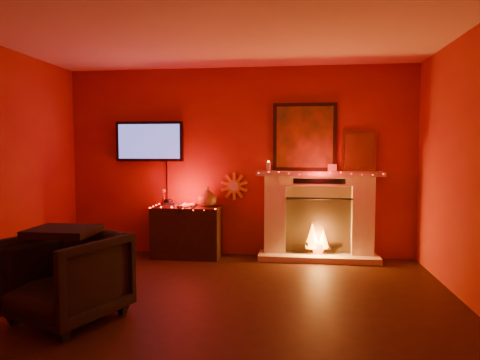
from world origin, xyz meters
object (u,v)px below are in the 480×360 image
at_px(fireplace, 318,207).
at_px(tv, 150,142).
at_px(sunburst_clock, 234,186).
at_px(console_table, 188,229).
at_px(armchair, 67,277).

bearing_deg(fireplace, tv, 178.50).
relative_size(fireplace, sunburst_clock, 5.45).
height_order(sunburst_clock, console_table, sunburst_clock).
relative_size(console_table, armchair, 1.17).
height_order(tv, sunburst_clock, tv).
xyz_separation_m(fireplace, console_table, (-1.83, -0.13, -0.32)).
bearing_deg(fireplace, armchair, -133.29).
relative_size(fireplace, armchair, 2.53).
height_order(tv, armchair, tv).
xyz_separation_m(sunburst_clock, console_table, (-0.64, -0.22, -0.60)).
bearing_deg(tv, armchair, -87.77).
bearing_deg(sunburst_clock, console_table, -161.15).
distance_m(fireplace, tv, 2.61).
distance_m(tv, armchair, 2.84).
relative_size(tv, console_table, 1.23).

